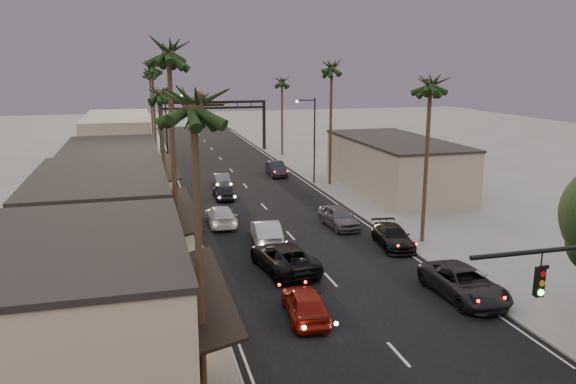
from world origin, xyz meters
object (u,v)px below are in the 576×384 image
palm_lb (168,46)px  palm_rb (332,64)px  streetlight_left (169,125)px  oncoming_red (305,303)px  curbside_black (393,237)px  arch (213,113)px  oncoming_silver (266,232)px  palm_lc (160,89)px  oncoming_pickup (284,257)px  curbside_near (464,283)px  streetlight_right (312,134)px  palm_la (193,94)px  palm_rc (282,79)px  palm_ld (152,64)px  palm_far (150,70)px  palm_ra (431,79)px

palm_lb → palm_rb: (17.20, 22.00, -0.97)m
streetlight_left → oncoming_red: size_ratio=1.92×
palm_lb → curbside_black: palm_lb is taller
arch → oncoming_silver: size_ratio=2.98×
palm_lc → curbside_black: bearing=-39.6°
oncoming_pickup → curbside_black: bearing=-170.9°
oncoming_pickup → curbside_near: 10.63m
streetlight_right → palm_la: size_ratio=0.68×
streetlight_right → palm_la: bearing=-113.3°
palm_la → palm_rb: size_ratio=0.93×
streetlight_right → oncoming_red: size_ratio=1.92×
palm_lb → palm_rc: bearing=67.7°
streetlight_left → palm_lc: 22.65m
arch → oncoming_silver: (-2.14, -43.27, -4.69)m
oncoming_pickup → curbside_near: size_ratio=1.03×
streetlight_left → palm_la: palm_la is taller
streetlight_right → palm_rc: size_ratio=0.74×
oncoming_silver → palm_ld: bearing=-71.7°
palm_rc → oncoming_red: bearing=-103.1°
palm_ld → curbside_black: 36.51m
palm_rb → curbside_black: 23.52m
palm_ld → oncoming_red: palm_ld is taller
arch → palm_lb: bearing=-100.2°
oncoming_silver → curbside_black: 8.86m
palm_rb → palm_far: palm_rb is taller
arch → oncoming_pickup: bearing=-92.7°
arch → palm_rc: palm_rc is taller
arch → palm_ra: 47.17m
palm_ld → palm_ra: palm_ld is taller
streetlight_left → palm_far: (-1.38, 20.00, 6.11)m
arch → palm_ra: size_ratio=1.15×
streetlight_left → curbside_near: streetlight_left is taller
palm_lc → oncoming_pickup: size_ratio=1.99×
palm_rc → oncoming_pickup: size_ratio=1.99×
streetlight_left → palm_la: (-1.68, -49.00, 6.11)m
palm_ra → oncoming_silver: (-10.74, 2.73, -10.60)m
curbside_black → oncoming_red: bearing=-127.5°
arch → palm_ld: size_ratio=1.07×
oncoming_red → oncoming_pickup: bearing=-90.2°
streetlight_right → oncoming_pickup: bearing=-111.2°
streetlight_left → palm_lc: (-1.68, -22.00, 5.14)m
palm_ld → palm_rb: (17.20, -11.00, 0.00)m
streetlight_right → curbside_near: size_ratio=1.51×
arch → palm_ra: bearing=-79.4°
palm_far → oncoming_silver: (6.16, -51.27, -10.60)m
streetlight_left → palm_far: bearing=93.9°
curbside_black → palm_lc: bearing=147.5°
curbside_black → palm_la: bearing=-128.0°
streetlight_right → curbside_black: bearing=-91.9°
streetlight_right → arch: bearing=105.5°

